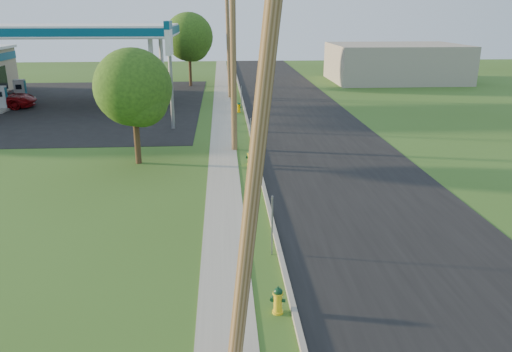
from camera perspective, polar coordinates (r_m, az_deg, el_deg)
The scene contains 24 objects.
ground_plane at distance 12.60m, azimuth 2.58°, elevation -17.73°, with size 140.00×140.00×0.00m, color #36591D.
road at distance 22.18m, azimuth 11.32°, elevation -1.54°, with size 8.00×120.00×0.02m, color black.
curb at distance 21.48m, azimuth 0.97°, elevation -1.66°, with size 0.15×120.00×0.15m, color gray.
sidewalk at distance 21.43m, azimuth -3.70°, elevation -1.91°, with size 1.50×120.00×0.03m, color gray.
forecourt at distance 45.24m, azimuth -23.08°, elevation 7.45°, with size 26.00×28.00×0.02m, color black.
utility_pole_near at distance 9.50m, azimuth 0.06°, elevation 2.40°, with size 1.40×0.32×9.48m.
utility_pole_mid at distance 27.23m, azimuth -2.61°, elevation 13.12°, with size 1.40×0.32×9.80m.
utility_pole_far at distance 45.20m, azimuth -3.18°, elevation 14.97°, with size 1.40×0.32×9.50m.
sign_post_near at distance 15.75m, azimuth 1.85°, elevation -5.70°, with size 0.05×0.04×2.00m, color gray.
sign_post_mid at distance 26.93m, azimuth -0.62°, elevation 4.54°, with size 0.05×0.04×2.00m, color gray.
sign_post_far at distance 38.88m, azimuth -1.67°, elevation 8.81°, with size 0.05×0.04×2.00m, color gray.
gas_canopy at distance 44.04m, azimuth -21.52°, elevation 15.13°, with size 18.18×9.18×6.40m.
fuel_pump_nw at distance 44.18m, azimuth -27.09°, elevation 7.62°, with size 1.20×3.20×1.90m.
fuel_pump_ne at distance 41.50m, azimuth -15.49°, elevation 8.38°, with size 1.20×3.20×1.90m.
fuel_pump_sw at distance 47.85m, azimuth -25.29°, elevation 8.55°, with size 1.20×3.20×1.90m.
fuel_pump_se at distance 45.38m, azimuth -14.53°, elevation 9.26°, with size 1.20×3.20×1.90m.
price_pylon at distance 32.84m, azimuth -9.91°, elevation 14.60°, with size 0.34×2.04×6.85m.
distant_building at distance 58.62m, azimuth 15.66°, elevation 12.36°, with size 14.00×10.00×4.00m, color gray.
tree_verge at distance 25.41m, azimuth -13.65°, elevation 9.46°, with size 3.82×3.82×5.78m.
tree_lot at distance 52.88m, azimuth -7.56°, elevation 15.28°, with size 4.87×4.87×7.38m.
hydrant_near at distance 13.16m, azimuth 2.52°, elevation -14.00°, with size 0.40×0.35×0.77m.
hydrant_mid at distance 25.18m, azimuth -0.69°, elevation 2.13°, with size 0.42×0.37×0.80m.
hydrant_far at distance 38.72m, azimuth -1.98°, elevation 7.85°, with size 0.41×0.37×0.79m.
car_red at distance 45.31m, azimuth -27.19°, elevation 7.87°, with size 2.51×5.45×1.51m, color maroon.
Camera 1 is at (-1.23, -10.12, 7.41)m, focal length 35.00 mm.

